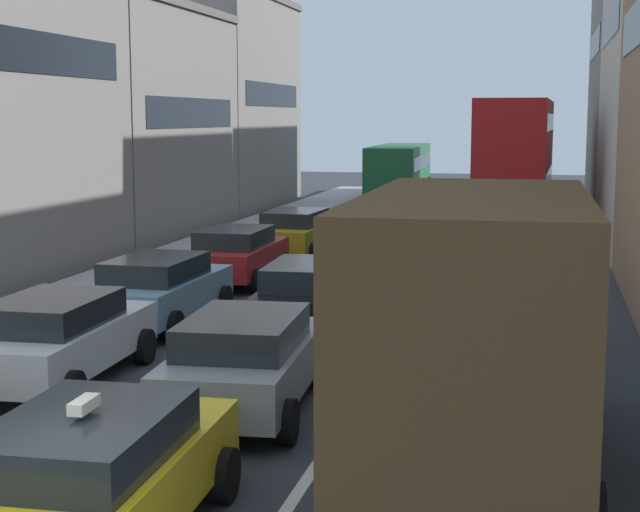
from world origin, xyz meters
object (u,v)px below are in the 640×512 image
Objects in this scene: sedan_centre_lane_second at (246,359)px; sedan_left_lane_fifth at (297,232)px; sedan_centre_lane_fifth at (397,234)px; taxi_centre_lane_front at (93,477)px; sedan_left_lane_third at (159,288)px; wagon_right_lane_far at (493,267)px; removalist_box_truck at (478,323)px; sedan_right_lane_behind_truck at (493,310)px; coupe_centre_lane_fourth at (369,256)px; bus_mid_queue_primary at (517,158)px; bus_far_queue_secondary at (399,167)px; hatchback_centre_lane_third at (311,295)px; sedan_left_lane_fourth at (236,254)px; wagon_left_lane_second at (57,337)px.

sedan_left_lane_fifth is (-3.36, 16.09, 0.00)m from sedan_centre_lane_second.
sedan_centre_lane_fifth is (-0.14, 16.11, 0.00)m from sedan_centre_lane_second.
taxi_centre_lane_front reaches higher than sedan_centre_lane_second.
sedan_left_lane_third is at bearing -178.65° from sedan_left_lane_fifth.
sedan_centre_lane_fifth is 1.02× the size of wagon_right_lane_far.
sedan_centre_lane_fifth is (-3.72, 18.23, -1.18)m from removalist_box_truck.
coupe_centre_lane_fourth is at bearing 32.44° from sedan_right_lane_behind_truck.
taxi_centre_lane_front is at bearing 175.41° from bus_mid_queue_primary.
coupe_centre_lane_fourth is (-0.06, 16.11, -0.00)m from taxi_centre_lane_front.
bus_mid_queue_primary reaches higher than sedan_right_lane_behind_truck.
sedan_centre_lane_second is at bearing -177.09° from bus_far_queue_secondary.
hatchback_centre_lane_third is 1.02× the size of sedan_left_lane_fourth.
taxi_centre_lane_front is at bearing -150.51° from wagon_left_lane_second.
sedan_centre_lane_fifth is (-0.08, 21.07, -0.00)m from taxi_centre_lane_front.
sedan_left_lane_third is 33.20m from bus_far_queue_secondary.
coupe_centre_lane_fourth is 1.01× the size of sedan_left_lane_fourth.
removalist_box_truck is 14.91m from sedan_left_lane_fourth.
sedan_left_lane_third is at bearing 177.47° from bus_far_queue_secondary.
removalist_box_truck is 1.77× the size of taxi_centre_lane_front.
wagon_right_lane_far is at bearing -148.16° from sedan_centre_lane_fifth.
sedan_centre_lane_second and sedan_right_lane_behind_truck have the same top height.
sedan_centre_lane_second and sedan_centre_lane_fifth have the same top height.
wagon_left_lane_second is 0.41× the size of bus_far_queue_secondary.
sedan_left_lane_third is 6.75m from coupe_centre_lane_fourth.
sedan_left_lane_third is 5.46m from sedan_left_lane_fourth.
removalist_box_truck is 1.79× the size of sedan_left_lane_third.
taxi_centre_lane_front is 10.23m from sedan_right_lane_behind_truck.
bus_far_queue_secondary is at bearing 8.99° from removalist_box_truck.
hatchback_centre_lane_third is 20.25m from bus_mid_queue_primary.
removalist_box_truck is 1.79× the size of wagon_right_lane_far.
bus_far_queue_secondary reaches higher than wagon_right_lane_far.
sedan_left_lane_fifth is at bearing 34.50° from sedan_right_lane_behind_truck.
wagon_right_lane_far is at bearing -130.11° from sedan_left_lane_fifth.
taxi_centre_lane_front is at bearing -168.28° from sedan_left_lane_fifth.
coupe_centre_lane_fourth is 5.91m from sedan_left_lane_fifth.
bus_far_queue_secondary is at bearing 27.82° from bus_mid_queue_primary.
wagon_right_lane_far is (-0.43, 12.17, -1.18)m from removalist_box_truck.
sedan_left_lane_fifth is 0.41× the size of bus_mid_queue_primary.
sedan_centre_lane_fifth is 1.00× the size of sedan_left_lane_fifth.
taxi_centre_lane_front is at bearing 167.03° from wagon_right_lane_far.
taxi_centre_lane_front is 1.01× the size of sedan_left_lane_fourth.
coupe_centre_lane_fourth is 0.41× the size of bus_mid_queue_primary.
taxi_centre_lane_front is 0.99× the size of hatchback_centre_lane_third.
hatchback_centre_lane_third is at bearing -0.55° from sedan_centre_lane_second.
bus_far_queue_secondary is at bearing 2.13° from hatchback_centre_lane_third.
coupe_centre_lane_fourth is 1.00× the size of sedan_left_lane_fifth.
sedan_left_lane_third is (-3.57, 10.35, -0.00)m from taxi_centre_lane_front.
wagon_right_lane_far is at bearing -110.94° from coupe_centre_lane_fourth.
bus_far_queue_secondary reaches higher than sedan_left_lane_fifth.
sedan_centre_lane_second is 1.00× the size of sedan_right_lane_behind_truck.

